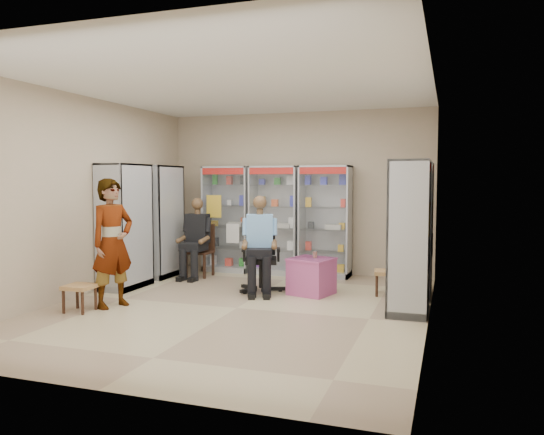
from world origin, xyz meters
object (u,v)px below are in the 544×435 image
(cabinet_back_right, at_px, (325,221))
(standing_man, at_px, (112,243))
(woven_stool_a, at_px, (387,283))
(seated_shopkeeper, at_px, (260,247))
(cabinet_left_near, at_px, (125,226))
(woven_stool_b, at_px, (80,298))
(cabinet_back_left, at_px, (228,219))
(cabinet_right_near, at_px, (409,237))
(cabinet_back_mid, at_px, (275,220))
(wooden_chair, at_px, (200,251))
(pink_trunk, at_px, (311,276))
(cabinet_left_far, at_px, (160,221))
(cabinet_right_far, at_px, (415,230))
(office_chair, at_px, (261,256))

(cabinet_back_right, xyz_separation_m, standing_man, (-2.24, -3.20, -0.12))
(cabinet_back_right, relative_size, woven_stool_a, 5.33)
(cabinet_back_right, height_order, woven_stool_a, cabinet_back_right)
(cabinet_back_right, relative_size, seated_shopkeeper, 1.42)
(cabinet_left_near, bearing_deg, woven_stool_b, 12.08)
(cabinet_back_left, relative_size, cabinet_right_near, 1.00)
(cabinet_back_left, xyz_separation_m, woven_stool_b, (-0.60, -3.57, -0.82))
(cabinet_back_mid, relative_size, wooden_chair, 2.13)
(cabinet_left_near, bearing_deg, pink_trunk, 99.09)
(wooden_chair, distance_m, woven_stool_a, 3.44)
(woven_stool_b, bearing_deg, cabinet_left_far, 97.12)
(wooden_chair, relative_size, woven_stool_a, 2.51)
(cabinet_back_left, bearing_deg, cabinet_back_right, 0.00)
(woven_stool_a, bearing_deg, seated_shopkeeper, -167.63)
(cabinet_back_left, height_order, cabinet_left_near, same)
(cabinet_right_far, bearing_deg, seated_shopkeeper, 103.06)
(office_chair, xyz_separation_m, standing_man, (-1.59, -1.59, 0.33))
(cabinet_left_near, relative_size, wooden_chair, 2.13)
(cabinet_right_near, height_order, standing_man, cabinet_right_near)
(seated_shopkeeper, xyz_separation_m, standing_man, (-1.59, -1.54, 0.18))
(cabinet_right_near, xyz_separation_m, office_chair, (-2.28, 0.62, -0.45))
(cabinet_back_right, bearing_deg, woven_stool_a, -45.03)
(cabinet_right_far, height_order, seated_shopkeeper, cabinet_right_far)
(woven_stool_b, height_order, standing_man, standing_man)
(cabinet_left_far, height_order, woven_stool_b, cabinet_left_far)
(cabinet_back_right, height_order, cabinet_left_near, same)
(cabinet_back_left, distance_m, cabinet_back_mid, 0.95)
(cabinet_right_far, height_order, cabinet_left_far, same)
(cabinet_back_right, bearing_deg, woven_stool_b, -124.99)
(cabinet_back_left, distance_m, seated_shopkeeper, 2.10)
(seated_shopkeeper, bearing_deg, office_chair, 71.61)
(cabinet_right_far, relative_size, woven_stool_b, 5.57)
(cabinet_right_near, relative_size, woven_stool_b, 5.57)
(pink_trunk, bearing_deg, cabinet_right_near, -24.47)
(cabinet_back_mid, distance_m, cabinet_left_far, 2.10)
(office_chair, bearing_deg, cabinet_back_mid, 82.07)
(pink_trunk, relative_size, woven_stool_b, 1.61)
(cabinet_back_left, bearing_deg, woven_stool_b, -99.54)
(woven_stool_a, height_order, woven_stool_b, woven_stool_a)
(cabinet_left_near, bearing_deg, wooden_chair, 152.39)
(cabinet_right_far, xyz_separation_m, wooden_chair, (-3.78, 0.40, -0.53))
(cabinet_back_left, bearing_deg, cabinet_left_near, -114.61)
(cabinet_back_mid, height_order, wooden_chair, cabinet_back_mid)
(wooden_chair, xyz_separation_m, woven_stool_a, (3.39, -0.51, -0.28))
(seated_shopkeeper, distance_m, pink_trunk, 0.91)
(cabinet_left_far, bearing_deg, cabinet_back_mid, 116.32)
(cabinet_back_left, relative_size, woven_stool_b, 5.57)
(wooden_chair, height_order, woven_stool_a, wooden_chair)
(cabinet_left_far, height_order, woven_stool_a, cabinet_left_far)
(wooden_chair, relative_size, office_chair, 0.85)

